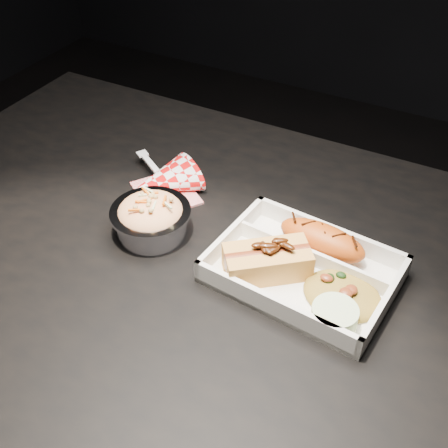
% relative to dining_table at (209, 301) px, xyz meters
% --- Properties ---
extents(dining_table, '(1.20, 0.80, 0.75)m').
position_rel_dining_table_xyz_m(dining_table, '(0.00, 0.00, 0.00)').
color(dining_table, black).
rests_on(dining_table, ground).
extents(food_tray, '(0.27, 0.20, 0.04)m').
position_rel_dining_table_xyz_m(food_tray, '(0.14, 0.03, 0.10)').
color(food_tray, silver).
rests_on(food_tray, dining_table).
extents(fried_pastry, '(0.14, 0.07, 0.05)m').
position_rel_dining_table_xyz_m(fried_pastry, '(0.14, 0.09, 0.12)').
color(fried_pastry, '#BE4E13').
rests_on(fried_pastry, food_tray).
extents(hotdog, '(0.13, 0.12, 0.06)m').
position_rel_dining_table_xyz_m(hotdog, '(0.09, 0.01, 0.12)').
color(hotdog, gold).
rests_on(hotdog, food_tray).
extents(fried_rice_mound, '(0.12, 0.10, 0.03)m').
position_rel_dining_table_xyz_m(fried_rice_mound, '(0.20, 0.01, 0.11)').
color(fried_rice_mound, '#A3812F').
rests_on(fried_rice_mound, food_tray).
extents(cupcake_liner, '(0.06, 0.06, 0.03)m').
position_rel_dining_table_xyz_m(cupcake_liner, '(0.21, -0.04, 0.11)').
color(cupcake_liner, beige).
rests_on(cupcake_liner, food_tray).
extents(foil_coleslaw_cup, '(0.12, 0.12, 0.07)m').
position_rel_dining_table_xyz_m(foil_coleslaw_cup, '(-0.11, 0.01, 0.12)').
color(foil_coleslaw_cup, silver).
rests_on(foil_coleslaw_cup, dining_table).
extents(napkin_fork, '(0.17, 0.15, 0.10)m').
position_rel_dining_table_xyz_m(napkin_fork, '(-0.15, 0.12, 0.11)').
color(napkin_fork, red).
rests_on(napkin_fork, dining_table).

